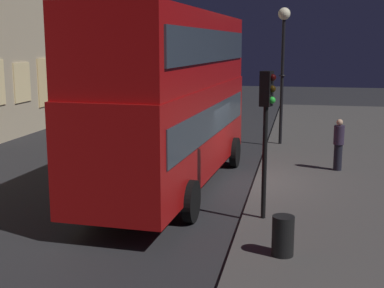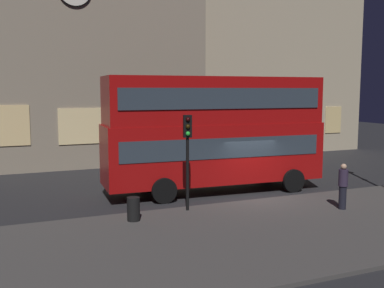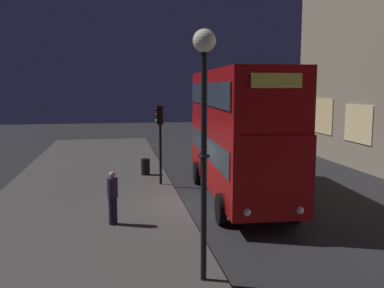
# 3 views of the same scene
# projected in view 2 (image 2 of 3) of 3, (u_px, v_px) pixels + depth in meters

# --- Properties ---
(ground_plane) EXTENTS (80.00, 80.00, 0.00)m
(ground_plane) POSITION_uv_depth(u_px,v_px,m) (257.00, 199.00, 19.62)
(ground_plane) COLOR #232326
(sidewalk_slab) EXTENTS (44.00, 7.66, 0.12)m
(sidewalk_slab) POSITION_uv_depth(u_px,v_px,m) (319.00, 224.00, 15.74)
(sidewalk_slab) COLOR #423F3D
(sidewalk_slab) RESTS_ON ground
(building_with_clock) EXTENTS (16.12, 8.52, 14.62)m
(building_with_clock) POSITION_uv_depth(u_px,v_px,m) (70.00, 52.00, 29.87)
(building_with_clock) COLOR gray
(building_with_clock) RESTS_ON ground
(building_plain_facade) EXTENTS (14.40, 8.13, 15.93)m
(building_plain_facade) POSITION_uv_depth(u_px,v_px,m) (257.00, 50.00, 36.27)
(building_plain_facade) COLOR tan
(building_plain_facade) RESTS_ON ground
(double_decker_bus) EXTENTS (10.43, 3.31, 5.34)m
(double_decker_bus) POSITION_uv_depth(u_px,v_px,m) (214.00, 128.00, 20.70)
(double_decker_bus) COLOR #9E0C0C
(double_decker_bus) RESTS_ON ground
(traffic_light_near_kerb) EXTENTS (0.38, 0.39, 3.69)m
(traffic_light_near_kerb) POSITION_uv_depth(u_px,v_px,m) (188.00, 142.00, 17.01)
(traffic_light_near_kerb) COLOR black
(traffic_light_near_kerb) RESTS_ON sidewalk_slab
(pedestrian) EXTENTS (0.36, 0.36, 1.79)m
(pedestrian) POSITION_uv_depth(u_px,v_px,m) (343.00, 186.00, 17.41)
(pedestrian) COLOR black
(pedestrian) RESTS_ON sidewalk_slab
(litter_bin) EXTENTS (0.46, 0.46, 0.84)m
(litter_bin) POSITION_uv_depth(u_px,v_px,m) (134.00, 209.00, 15.90)
(litter_bin) COLOR black
(litter_bin) RESTS_ON sidewalk_slab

